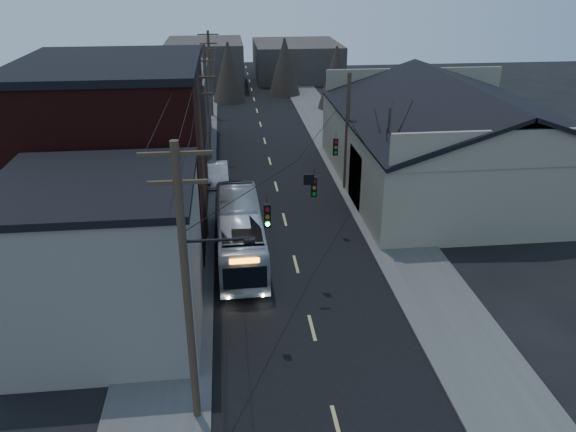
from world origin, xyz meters
The scene contains 13 objects.
road_surface centered at (0.00, 30.00, 0.01)m, with size 9.00×110.00×0.02m, color black.
sidewalk_left centered at (-6.50, 30.00, 0.06)m, with size 4.00×110.00×0.12m, color #474744.
sidewalk_right centered at (6.50, 30.00, 0.06)m, with size 4.00×110.00×0.12m, color #474744.
building_clapboard centered at (-9.00, 9.00, 3.50)m, with size 8.00×8.00×7.00m, color slate.
building_brick centered at (-10.00, 20.00, 5.00)m, with size 10.00×12.00×10.00m, color black.
building_left_far centered at (-9.50, 36.00, 3.50)m, with size 9.00×14.00×7.00m, color #342E29.
warehouse centered at (13.00, 25.00, 2.70)m, with size 16.16×20.60×7.73m.
building_far_left centered at (-6.00, 65.00, 3.00)m, with size 10.00×12.00×6.00m, color #342E29.
building_far_right centered at (7.00, 70.00, 2.50)m, with size 12.00×14.00×5.00m, color #342E29.
bare_tree centered at (6.50, 20.00, 3.60)m, with size 0.40×0.40×7.20m, color black.
utility_lines centered at (-3.11, 24.14, 4.95)m, with size 11.24×45.28×10.50m.
bus centered at (-3.00, 15.42, 1.46)m, with size 2.45×10.46×2.91m, color #B6BCC3.
parked_car centered at (-4.30, 27.38, 0.72)m, with size 1.52×4.37×1.44m, color #B8BAC0.
Camera 1 is at (-3.44, -13.04, 15.16)m, focal length 35.00 mm.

